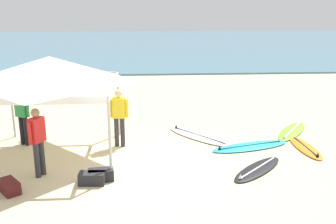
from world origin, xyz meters
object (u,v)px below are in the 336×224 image
at_px(gear_bag_by_pole, 101,175).
at_px(canopy_tent, 50,70).
at_px(person_yellow, 119,114).
at_px(gear_bag_near_tent, 92,178).
at_px(surfboard_white, 199,136).
at_px(gear_bag_on_sand, 9,187).
at_px(surfboard_black, 258,169).
at_px(surfboard_cyan, 250,146).
at_px(person_red, 38,138).
at_px(cooler_box, 34,133).
at_px(surfboard_orange, 305,148).
at_px(surfboard_lime, 292,131).
at_px(person_green, 22,113).

bearing_deg(gear_bag_by_pole, canopy_tent, 129.80).
height_order(person_yellow, gear_bag_near_tent, person_yellow).
distance_m(surfboard_white, gear_bag_on_sand, 5.85).
height_order(surfboard_black, surfboard_cyan, same).
height_order(person_red, cooler_box, person_red).
height_order(person_red, gear_bag_by_pole, person_red).
bearing_deg(person_red, cooler_box, 107.75).
xyz_separation_m(surfboard_white, cooler_box, (-5.13, 0.14, 0.16)).
bearing_deg(cooler_box, surfboard_orange, -9.48).
bearing_deg(surfboard_orange, surfboard_black, -142.27).
bearing_deg(gear_bag_near_tent, surfboard_white, 46.70).
height_order(surfboard_orange, person_yellow, person_yellow).
distance_m(gear_bag_near_tent, gear_bag_by_pole, 0.27).
relative_size(canopy_tent, gear_bag_on_sand, 5.67).
height_order(canopy_tent, surfboard_lime, canopy_tent).
bearing_deg(surfboard_orange, surfboard_cyan, 172.38).
bearing_deg(surfboard_lime, gear_bag_near_tent, -150.57).
xyz_separation_m(person_red, gear_bag_on_sand, (-0.48, -0.85, -0.85)).
xyz_separation_m(surfboard_cyan, person_green, (-6.64, 0.64, 0.95)).
distance_m(canopy_tent, gear_bag_by_pole, 3.14).
height_order(canopy_tent, surfboard_black, canopy_tent).
bearing_deg(person_yellow, surfboard_cyan, -5.02).
xyz_separation_m(surfboard_orange, cooler_box, (-8.08, 1.35, 0.16)).
bearing_deg(gear_bag_on_sand, person_green, 99.92).
height_order(surfboard_black, surfboard_orange, same).
bearing_deg(gear_bag_on_sand, person_red, 60.58).
distance_m(canopy_tent, surfboard_white, 4.94).
bearing_deg(surfboard_white, person_red, -148.59).
height_order(surfboard_cyan, gear_bag_on_sand, gear_bag_on_sand).
bearing_deg(gear_bag_by_pole, gear_bag_near_tent, -136.31).
xyz_separation_m(surfboard_black, person_green, (-6.40, 2.26, 0.95)).
distance_m(surfboard_lime, surfboard_orange, 1.51).
height_order(surfboard_cyan, gear_bag_near_tent, gear_bag_near_tent).
relative_size(person_red, person_green, 1.00).
height_order(gear_bag_by_pole, gear_bag_on_sand, same).
height_order(surfboard_cyan, person_yellow, person_yellow).
height_order(surfboard_black, gear_bag_near_tent, gear_bag_near_tent).
height_order(surfboard_lime, gear_bag_near_tent, gear_bag_near_tent).
distance_m(gear_bag_on_sand, cooler_box, 3.60).
bearing_deg(person_green, gear_bag_on_sand, -80.08).
bearing_deg(surfboard_white, surfboard_orange, -22.24).
height_order(canopy_tent, surfboard_white, canopy_tent).
xyz_separation_m(person_green, gear_bag_on_sand, (0.54, -3.09, -0.85)).
bearing_deg(person_yellow, surfboard_white, 15.20).
height_order(surfboard_cyan, person_green, person_green).
relative_size(surfboard_lime, gear_bag_by_pole, 3.59).
bearing_deg(surfboard_black, surfboard_lime, 55.76).
bearing_deg(surfboard_white, surfboard_cyan, -35.97).
distance_m(person_yellow, person_red, 2.65).
bearing_deg(gear_bag_on_sand, person_yellow, 50.46).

